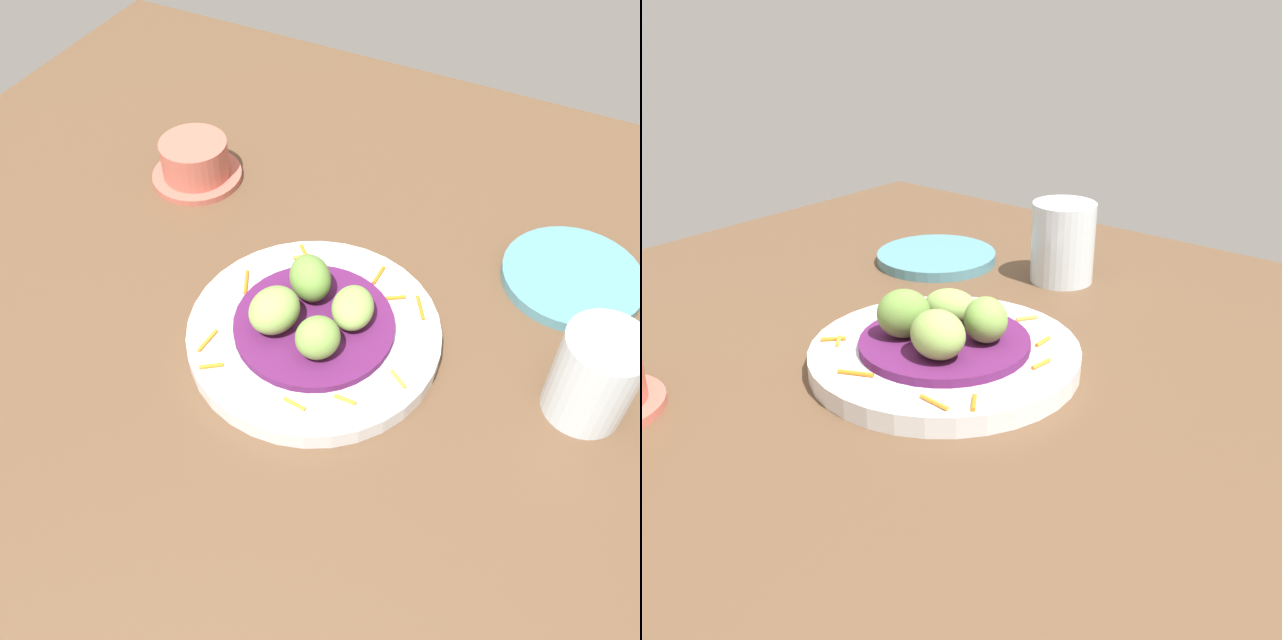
{
  "view_description": "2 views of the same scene",
  "coord_description": "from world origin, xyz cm",
  "views": [
    {
      "loc": [
        27.0,
        -40.03,
        58.42
      ],
      "look_at": [
        6.58,
        0.9,
        5.98
      ],
      "focal_mm": 40.49,
      "sensor_mm": 36.0,
      "label": 1
    },
    {
      "loc": [
        -42.74,
        -41.17,
        35.37
      ],
      "look_at": [
        7.07,
        0.33,
        6.54
      ],
      "focal_mm": 43.22,
      "sensor_mm": 36.0,
      "label": 2
    }
  ],
  "objects": [
    {
      "name": "guac_scoop_left",
      "position": [
        2.51,
        -0.74,
        7.01
      ],
      "size": [
        5.72,
        6.3,
        4.35
      ],
      "primitive_type": "ellipsoid",
      "rotation": [
        0.0,
        0.0,
        1.34
      ],
      "color": "#84A851",
      "rests_on": "cabbage_bed"
    },
    {
      "name": "main_plate",
      "position": [
        5.72,
        1.29,
        2.98
      ],
      "size": [
        25.35,
        25.35,
        1.97
      ],
      "primitive_type": "cylinder",
      "color": "silver",
      "rests_on": "table_surface"
    },
    {
      "name": "cabbage_bed",
      "position": [
        5.72,
        1.29,
        4.4
      ],
      "size": [
        16.0,
        16.0,
        0.87
      ],
      "primitive_type": "cylinder",
      "color": "#51194C",
      "rests_on": "main_plate"
    },
    {
      "name": "guac_scoop_back",
      "position": [
        3.69,
        4.5,
        7.16
      ],
      "size": [
        6.42,
        6.4,
        4.64
      ],
      "primitive_type": "ellipsoid",
      "rotation": [
        0.0,
        0.0,
        0.8
      ],
      "color": "olive",
      "rests_on": "cabbage_bed"
    },
    {
      "name": "table_surface",
      "position": [
        0.0,
        0.0,
        1.0
      ],
      "size": [
        110.0,
        110.0,
        2.0
      ],
      "primitive_type": "cube",
      "color": "brown",
      "rests_on": "ground"
    },
    {
      "name": "guac_scoop_right",
      "position": [
        8.93,
        3.32,
        6.5
      ],
      "size": [
        5.33,
        6.17,
        3.32
      ],
      "primitive_type": "ellipsoid",
      "rotation": [
        0.0,
        0.0,
        0.26
      ],
      "color": "#84A851",
      "rests_on": "cabbage_bed"
    },
    {
      "name": "water_glass",
      "position": [
        31.75,
        5.32,
        6.77
      ],
      "size": [
        7.53,
        7.53,
        9.55
      ],
      "primitive_type": "cylinder",
      "color": "silver",
      "rests_on": "table_surface"
    },
    {
      "name": "side_plate_small",
      "position": [
        27.0,
        21.2,
        2.64
      ],
      "size": [
        15.18,
        15.18,
        1.28
      ],
      "primitive_type": "cylinder",
      "color": "teal",
      "rests_on": "table_surface"
    },
    {
      "name": "guac_scoop_center",
      "position": [
        7.75,
        -1.92,
        6.97
      ],
      "size": [
        5.81,
        5.87,
        4.27
      ],
      "primitive_type": "ellipsoid",
      "rotation": [
        0.0,
        0.0,
        2.49
      ],
      "color": "#759E47",
      "rests_on": "cabbage_bed"
    },
    {
      "name": "carrot_garnish",
      "position": [
        5.58,
        2.41,
        4.17
      ],
      "size": [
        21.04,
        20.33,
        0.4
      ],
      "color": "orange",
      "rests_on": "main_plate"
    }
  ]
}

